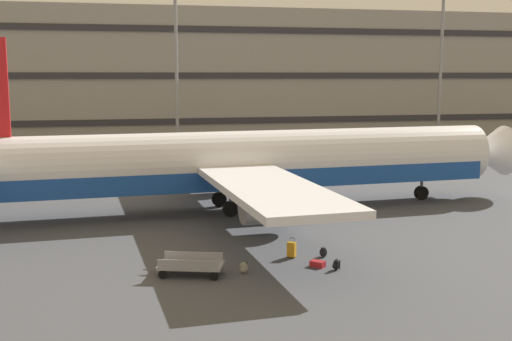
{
  "coord_description": "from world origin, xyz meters",
  "views": [
    {
      "loc": [
        -5.68,
        -38.21,
        8.14
      ],
      "look_at": [
        1.79,
        -4.67,
        3.0
      ],
      "focal_mm": 45.22,
      "sensor_mm": 36.0,
      "label": 1
    }
  ],
  "objects_px": {
    "airliner": "(238,163)",
    "backpack_large": "(336,265)",
    "suitcase_teal": "(292,249)",
    "baggage_cart": "(191,265)",
    "backpack_black": "(244,268)",
    "suitcase_scuffed": "(318,264)",
    "backpack_laid_flat": "(323,252)"
  },
  "relations": [
    {
      "from": "airliner",
      "to": "backpack_black",
      "type": "bearing_deg",
      "value": -99.97
    },
    {
      "from": "baggage_cart",
      "to": "airliner",
      "type": "bearing_deg",
      "value": 70.28
    },
    {
      "from": "backpack_black",
      "to": "baggage_cart",
      "type": "relative_size",
      "value": 0.16
    },
    {
      "from": "backpack_large",
      "to": "baggage_cart",
      "type": "relative_size",
      "value": 0.16
    },
    {
      "from": "suitcase_teal",
      "to": "backpack_black",
      "type": "height_order",
      "value": "suitcase_teal"
    },
    {
      "from": "backpack_black",
      "to": "airliner",
      "type": "bearing_deg",
      "value": 80.03
    },
    {
      "from": "backpack_large",
      "to": "airliner",
      "type": "bearing_deg",
      "value": 97.79
    },
    {
      "from": "airliner",
      "to": "suitcase_scuffed",
      "type": "distance_m",
      "value": 12.37
    },
    {
      "from": "backpack_large",
      "to": "baggage_cart",
      "type": "distance_m",
      "value": 6.07
    },
    {
      "from": "backpack_black",
      "to": "backpack_laid_flat",
      "type": "height_order",
      "value": "backpack_black"
    },
    {
      "from": "backpack_black",
      "to": "baggage_cart",
      "type": "distance_m",
      "value": 2.18
    },
    {
      "from": "backpack_black",
      "to": "baggage_cart",
      "type": "bearing_deg",
      "value": 174.06
    },
    {
      "from": "airliner",
      "to": "backpack_laid_flat",
      "type": "relative_size",
      "value": 77.81
    },
    {
      "from": "backpack_large",
      "to": "baggage_cart",
      "type": "xyz_separation_m",
      "value": [
        -6.04,
        0.62,
        0.2
      ]
    },
    {
      "from": "suitcase_scuffed",
      "to": "airliner",
      "type": "bearing_deg",
      "value": 95.37
    },
    {
      "from": "suitcase_scuffed",
      "to": "suitcase_teal",
      "type": "xyz_separation_m",
      "value": [
        -0.72,
        1.57,
        0.25
      ]
    },
    {
      "from": "airliner",
      "to": "baggage_cart",
      "type": "bearing_deg",
      "value": -109.72
    },
    {
      "from": "airliner",
      "to": "suitcase_teal",
      "type": "height_order",
      "value": "airliner"
    },
    {
      "from": "airliner",
      "to": "backpack_black",
      "type": "xyz_separation_m",
      "value": [
        -2.15,
        -12.25,
        -2.65
      ]
    },
    {
      "from": "suitcase_scuffed",
      "to": "backpack_laid_flat",
      "type": "height_order",
      "value": "backpack_laid_flat"
    },
    {
      "from": "suitcase_scuffed",
      "to": "backpack_large",
      "type": "height_order",
      "value": "backpack_large"
    },
    {
      "from": "suitcase_teal",
      "to": "baggage_cart",
      "type": "relative_size",
      "value": 0.27
    },
    {
      "from": "airliner",
      "to": "backpack_large",
      "type": "relative_size",
      "value": 71.56
    },
    {
      "from": "backpack_black",
      "to": "backpack_laid_flat",
      "type": "bearing_deg",
      "value": 21.82
    },
    {
      "from": "suitcase_scuffed",
      "to": "suitcase_teal",
      "type": "distance_m",
      "value": 1.74
    },
    {
      "from": "airliner",
      "to": "suitcase_teal",
      "type": "distance_m",
      "value": 10.74
    },
    {
      "from": "airliner",
      "to": "suitcase_teal",
      "type": "bearing_deg",
      "value": -87.76
    },
    {
      "from": "suitcase_teal",
      "to": "airliner",
      "type": "bearing_deg",
      "value": 92.24
    },
    {
      "from": "backpack_large",
      "to": "baggage_cart",
      "type": "height_order",
      "value": "baggage_cart"
    },
    {
      "from": "suitcase_scuffed",
      "to": "backpack_laid_flat",
      "type": "bearing_deg",
      "value": 62.59
    },
    {
      "from": "backpack_black",
      "to": "baggage_cart",
      "type": "xyz_separation_m",
      "value": [
        -2.16,
        0.22,
        0.19
      ]
    },
    {
      "from": "suitcase_teal",
      "to": "backpack_large",
      "type": "bearing_deg",
      "value": -59.1
    }
  ]
}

